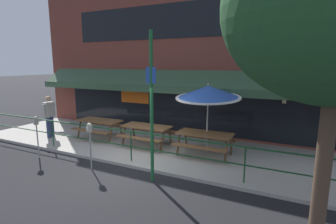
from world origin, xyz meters
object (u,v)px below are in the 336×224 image
Objects in this scene: picnic_table_centre at (147,130)px; picnic_table_right at (205,138)px; patio_umbrella_right at (208,92)px; street_sign_pole at (152,107)px; pedestrian_walking at (49,114)px; parking_meter_far at (89,132)px; picnic_table_left at (100,124)px; parking_meter_near at (36,125)px.

picnic_table_centre and picnic_table_right have the same top height.
street_sign_pole reaches higher than patio_umbrella_right.
picnic_table_right is at bearing 6.29° from pedestrian_walking.
patio_umbrella_right is at bearing 44.13° from parking_meter_far.
parking_meter_far reaches higher than picnic_table_left.
patio_umbrella_right is (2.23, 0.21, 1.47)m from picnic_table_centre.
picnic_table_left is at bearing 179.33° from picnic_table_right.
picnic_table_centre is 3.70m from parking_meter_near.
street_sign_pole reaches higher than parking_meter_near.
pedestrian_walking is (-1.97, -0.76, 0.35)m from picnic_table_left.
picnic_table_centre is 2.68m from patio_umbrella_right.
parking_meter_near is at bearing -178.94° from parking_meter_far.
patio_umbrella_right is at bearing 90.00° from picnic_table_right.
picnic_table_centre is 1.00× the size of picnic_table_right.
picnic_table_left is 0.46× the size of street_sign_pole.
street_sign_pole is at bearing 3.71° from parking_meter_far.
picnic_table_centre is at bearing 42.30° from parking_meter_near.
street_sign_pole is at bearing -107.15° from picnic_table_right.
picnic_table_left and picnic_table_centre have the same top height.
picnic_table_centre is at bearing 179.27° from picnic_table_right.
picnic_table_left and picnic_table_right have the same top height.
picnic_table_left is at bearing 179.38° from picnic_table_centre.
picnic_table_left is 1.00× the size of picnic_table_centre.
parking_meter_near is 1.00× the size of parking_meter_far.
pedestrian_walking is 1.20× the size of parking_meter_far.
picnic_table_centre is 1.27× the size of parking_meter_near.
pedestrian_walking is 2.29m from parking_meter_near.
patio_umbrella_right is at bearing 8.34° from pedestrian_walking.
parking_meter_far is 2.20m from street_sign_pole.
picnic_table_right is 6.49m from pedestrian_walking.
parking_meter_far is at bearing -138.54° from picnic_table_right.
pedestrian_walking is 4.09m from parking_meter_far.
picnic_table_left is 2.58m from parking_meter_near.
pedestrian_walking reaches higher than picnic_table_centre.
patio_umbrella_right reaches higher than picnic_table_left.
picnic_table_left is at bearing -177.67° from patio_umbrella_right.
picnic_table_right is 0.76× the size of patio_umbrella_right.
patio_umbrella_right is 0.61× the size of street_sign_pole.
parking_meter_near is (-4.95, -2.44, 0.44)m from picnic_table_right.
parking_meter_near is at bearing -100.90° from picnic_table_left.
patio_umbrella_right is 6.60m from pedestrian_walking.
pedestrian_walking is 1.20× the size of parking_meter_near.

